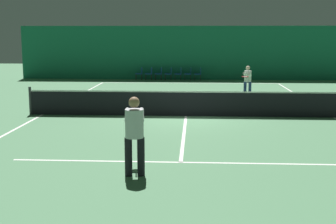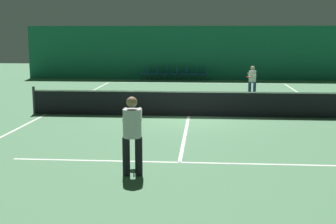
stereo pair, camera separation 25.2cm
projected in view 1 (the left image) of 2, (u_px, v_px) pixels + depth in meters
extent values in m
plane|color=#4C7F56|center=(186.00, 116.00, 17.59)|extent=(60.00, 60.00, 0.00)
cube|color=#196B4C|center=(190.00, 53.00, 31.31)|extent=(23.00, 0.12, 3.57)
cube|color=white|center=(190.00, 83.00, 29.30)|extent=(11.00, 0.10, 0.00)
cube|color=white|center=(188.00, 94.00, 23.89)|extent=(8.25, 0.10, 0.00)
cube|color=white|center=(181.00, 162.00, 11.29)|extent=(8.25, 0.10, 0.00)
cube|color=white|center=(43.00, 115.00, 17.90)|extent=(0.10, 23.80, 0.00)
cube|color=white|center=(335.00, 118.00, 17.27)|extent=(0.10, 23.80, 0.00)
cube|color=white|center=(186.00, 116.00, 17.59)|extent=(0.10, 12.80, 0.00)
cube|color=black|center=(186.00, 104.00, 17.51)|extent=(11.90, 0.02, 0.95)
cube|color=white|center=(186.00, 92.00, 17.43)|extent=(11.90, 0.02, 0.05)
cylinder|color=#333338|center=(30.00, 101.00, 17.84)|extent=(0.10, 0.10, 1.07)
cylinder|color=black|center=(128.00, 157.00, 10.16)|extent=(0.18, 0.18, 0.85)
cylinder|color=black|center=(141.00, 157.00, 10.18)|extent=(0.18, 0.18, 0.85)
cylinder|color=#B7B7BC|center=(134.00, 124.00, 10.05)|extent=(0.44, 0.44, 0.62)
sphere|color=#936B4C|center=(134.00, 102.00, 9.97)|extent=(0.24, 0.24, 0.24)
cylinder|color=#B7B7BC|center=(127.00, 115.00, 10.29)|extent=(0.17, 0.60, 0.25)
cylinder|color=#B7B7BC|center=(142.00, 115.00, 10.31)|extent=(0.17, 0.60, 0.25)
cylinder|color=black|center=(135.00, 115.00, 10.74)|extent=(0.06, 0.31, 0.03)
torus|color=gold|center=(135.00, 113.00, 11.04)|extent=(0.37, 0.37, 0.03)
cylinder|color=silver|center=(135.00, 113.00, 11.04)|extent=(0.31, 0.31, 0.00)
cylinder|color=navy|center=(250.00, 89.00, 22.89)|extent=(0.17, 0.17, 0.74)
cylinder|color=navy|center=(245.00, 89.00, 22.96)|extent=(0.17, 0.17, 0.74)
cylinder|color=white|center=(248.00, 76.00, 22.82)|extent=(0.42, 0.42, 0.54)
sphere|color=beige|center=(248.00, 68.00, 22.75)|extent=(0.21, 0.21, 0.21)
cylinder|color=white|center=(250.00, 74.00, 22.52)|extent=(0.21, 0.52, 0.22)
cylinder|color=white|center=(244.00, 74.00, 22.61)|extent=(0.21, 0.52, 0.22)
cylinder|color=black|center=(246.00, 76.00, 22.20)|extent=(0.10, 0.30, 0.03)
torus|color=red|center=(245.00, 77.00, 21.92)|extent=(0.40, 0.40, 0.03)
cylinder|color=silver|center=(245.00, 77.00, 21.92)|extent=(0.33, 0.33, 0.00)
cylinder|color=#2D2D2D|center=(136.00, 77.00, 31.43)|extent=(0.03, 0.03, 0.39)
cylinder|color=#2D2D2D|center=(136.00, 77.00, 31.05)|extent=(0.03, 0.03, 0.39)
cylinder|color=#2D2D2D|center=(142.00, 77.00, 31.40)|extent=(0.03, 0.03, 0.39)
cylinder|color=#2D2D2D|center=(141.00, 77.00, 31.03)|extent=(0.03, 0.03, 0.39)
cube|color=#19479E|center=(139.00, 74.00, 31.19)|extent=(0.44, 0.44, 0.05)
cube|color=#19479E|center=(142.00, 70.00, 31.14)|extent=(0.04, 0.44, 0.40)
cylinder|color=#2D2D2D|center=(146.00, 77.00, 31.39)|extent=(0.03, 0.03, 0.39)
cylinder|color=#2D2D2D|center=(145.00, 77.00, 31.01)|extent=(0.03, 0.03, 0.39)
cylinder|color=#2D2D2D|center=(152.00, 77.00, 31.37)|extent=(0.03, 0.03, 0.39)
cylinder|color=#2D2D2D|center=(151.00, 77.00, 30.99)|extent=(0.03, 0.03, 0.39)
cube|color=#19479E|center=(149.00, 74.00, 31.15)|extent=(0.44, 0.44, 0.05)
cube|color=#19479E|center=(152.00, 70.00, 31.11)|extent=(0.04, 0.44, 0.40)
cylinder|color=#2D2D2D|center=(156.00, 77.00, 31.35)|extent=(0.03, 0.03, 0.39)
cylinder|color=#2D2D2D|center=(155.00, 77.00, 30.98)|extent=(0.03, 0.03, 0.39)
cylinder|color=#2D2D2D|center=(161.00, 77.00, 31.33)|extent=(0.03, 0.03, 0.39)
cylinder|color=#2D2D2D|center=(161.00, 77.00, 30.96)|extent=(0.03, 0.03, 0.39)
cube|color=#19479E|center=(158.00, 74.00, 31.12)|extent=(0.44, 0.44, 0.05)
cube|color=#19479E|center=(161.00, 70.00, 31.07)|extent=(0.04, 0.44, 0.40)
cylinder|color=#2D2D2D|center=(165.00, 77.00, 31.31)|extent=(0.03, 0.03, 0.39)
cylinder|color=#2D2D2D|center=(165.00, 77.00, 30.94)|extent=(0.03, 0.03, 0.39)
cylinder|color=#2D2D2D|center=(171.00, 77.00, 31.29)|extent=(0.03, 0.03, 0.39)
cylinder|color=#2D2D2D|center=(171.00, 77.00, 30.92)|extent=(0.03, 0.03, 0.39)
cube|color=#19479E|center=(168.00, 74.00, 31.08)|extent=(0.44, 0.44, 0.05)
cube|color=#19479E|center=(171.00, 70.00, 31.03)|extent=(0.04, 0.44, 0.40)
cylinder|color=#2D2D2D|center=(175.00, 77.00, 31.28)|extent=(0.03, 0.03, 0.39)
cylinder|color=#2D2D2D|center=(175.00, 77.00, 30.90)|extent=(0.03, 0.03, 0.39)
cylinder|color=#2D2D2D|center=(181.00, 77.00, 31.26)|extent=(0.03, 0.03, 0.39)
cylinder|color=#2D2D2D|center=(181.00, 77.00, 30.88)|extent=(0.03, 0.03, 0.39)
cube|color=#19479E|center=(178.00, 74.00, 31.04)|extent=(0.44, 0.44, 0.05)
cube|color=#19479E|center=(181.00, 71.00, 30.99)|extent=(0.04, 0.44, 0.40)
cylinder|color=#2D2D2D|center=(185.00, 77.00, 31.24)|extent=(0.03, 0.03, 0.39)
cylinder|color=#2D2D2D|center=(185.00, 78.00, 30.87)|extent=(0.03, 0.03, 0.39)
cylinder|color=#2D2D2D|center=(191.00, 77.00, 31.22)|extent=(0.03, 0.03, 0.39)
cylinder|color=#2D2D2D|center=(191.00, 78.00, 30.84)|extent=(0.03, 0.03, 0.39)
cube|color=#19479E|center=(188.00, 74.00, 31.01)|extent=(0.44, 0.44, 0.05)
cube|color=#19479E|center=(191.00, 71.00, 30.96)|extent=(0.04, 0.44, 0.40)
cylinder|color=#2D2D2D|center=(195.00, 77.00, 31.20)|extent=(0.03, 0.03, 0.39)
cylinder|color=#2D2D2D|center=(195.00, 78.00, 30.83)|extent=(0.03, 0.03, 0.39)
cylinder|color=#2D2D2D|center=(200.00, 77.00, 31.18)|extent=(0.03, 0.03, 0.39)
cylinder|color=#2D2D2D|center=(201.00, 78.00, 30.81)|extent=(0.03, 0.03, 0.39)
cube|color=#19479E|center=(198.00, 74.00, 30.97)|extent=(0.44, 0.44, 0.05)
cube|color=#19479E|center=(201.00, 71.00, 30.92)|extent=(0.04, 0.44, 0.40)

